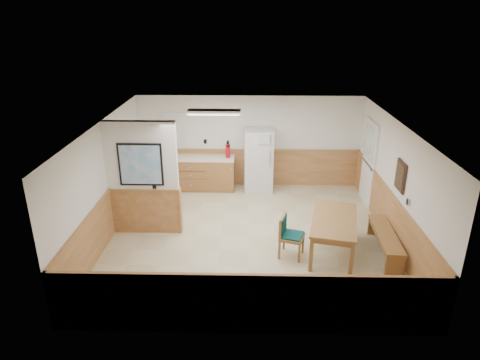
{
  "coord_description": "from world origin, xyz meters",
  "views": [
    {
      "loc": [
        -0.01,
        -8.17,
        4.57
      ],
      "look_at": [
        -0.2,
        0.4,
        1.16
      ],
      "focal_mm": 32.0,
      "sensor_mm": 36.0,
      "label": 1
    }
  ],
  "objects_px": {
    "fire_extinguisher": "(228,150)",
    "dining_bench": "(385,238)",
    "refrigerator": "(258,160)",
    "dining_chair": "(288,233)",
    "dining_table": "(334,223)",
    "soap_bottle": "(166,152)"
  },
  "relations": [
    {
      "from": "refrigerator",
      "to": "soap_bottle",
      "type": "xyz_separation_m",
      "value": [
        -2.48,
        0.09,
        0.18
      ]
    },
    {
      "from": "dining_chair",
      "to": "fire_extinguisher",
      "type": "relative_size",
      "value": 1.81
    },
    {
      "from": "dining_bench",
      "to": "dining_chair",
      "type": "height_order",
      "value": "dining_chair"
    },
    {
      "from": "refrigerator",
      "to": "soap_bottle",
      "type": "bearing_deg",
      "value": 174.09
    },
    {
      "from": "fire_extinguisher",
      "to": "soap_bottle",
      "type": "relative_size",
      "value": 1.88
    },
    {
      "from": "soap_bottle",
      "to": "fire_extinguisher",
      "type": "bearing_deg",
      "value": -2.24
    },
    {
      "from": "dining_table",
      "to": "dining_chair",
      "type": "relative_size",
      "value": 2.17
    },
    {
      "from": "dining_bench",
      "to": "fire_extinguisher",
      "type": "bearing_deg",
      "value": 138.33
    },
    {
      "from": "fire_extinguisher",
      "to": "soap_bottle",
      "type": "bearing_deg",
      "value": -162.04
    },
    {
      "from": "dining_chair",
      "to": "fire_extinguisher",
      "type": "bearing_deg",
      "value": 128.9
    },
    {
      "from": "dining_chair",
      "to": "fire_extinguisher",
      "type": "distance_m",
      "value": 3.69
    },
    {
      "from": "dining_table",
      "to": "dining_bench",
      "type": "distance_m",
      "value": 1.09
    },
    {
      "from": "fire_extinguisher",
      "to": "dining_bench",
      "type": "bearing_deg",
      "value": -24.48
    },
    {
      "from": "dining_bench",
      "to": "dining_chair",
      "type": "bearing_deg",
      "value": -173.59
    },
    {
      "from": "refrigerator",
      "to": "soap_bottle",
      "type": "height_order",
      "value": "refrigerator"
    },
    {
      "from": "dining_bench",
      "to": "dining_chair",
      "type": "relative_size",
      "value": 1.97
    },
    {
      "from": "dining_table",
      "to": "dining_bench",
      "type": "xyz_separation_m",
      "value": [
        1.04,
        -0.02,
        -0.31
      ]
    },
    {
      "from": "dining_table",
      "to": "dining_chair",
      "type": "distance_m",
      "value": 0.95
    },
    {
      "from": "dining_chair",
      "to": "dining_table",
      "type": "bearing_deg",
      "value": 25.5
    },
    {
      "from": "dining_bench",
      "to": "refrigerator",
      "type": "bearing_deg",
      "value": 130.63
    },
    {
      "from": "dining_bench",
      "to": "dining_table",
      "type": "bearing_deg",
      "value": -177.84
    },
    {
      "from": "dining_table",
      "to": "fire_extinguisher",
      "type": "height_order",
      "value": "fire_extinguisher"
    }
  ]
}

